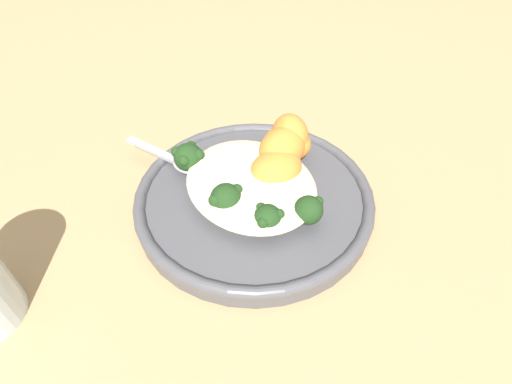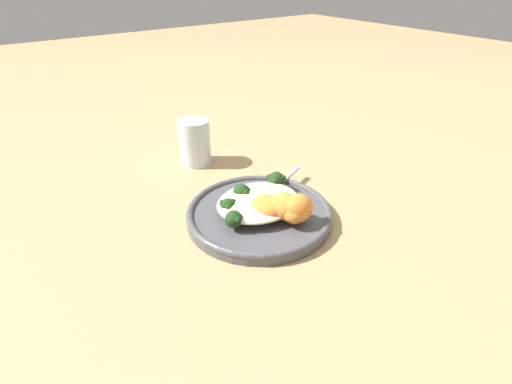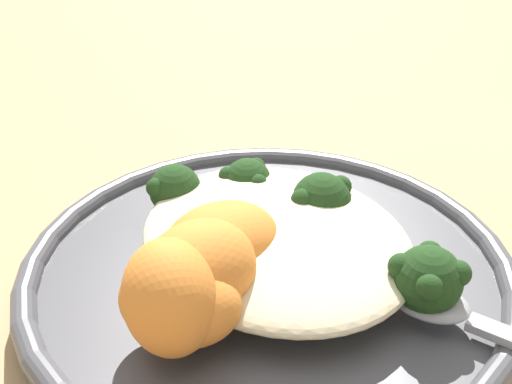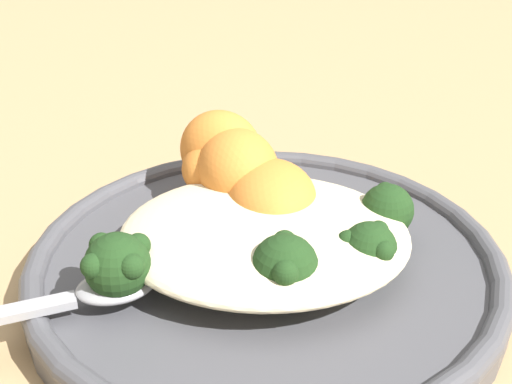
% 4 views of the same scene
% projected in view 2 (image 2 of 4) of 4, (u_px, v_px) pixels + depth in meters
% --- Properties ---
extents(ground_plane, '(4.00, 4.00, 0.00)m').
position_uv_depth(ground_plane, '(270.00, 219.00, 0.67)').
color(ground_plane, tan).
extents(plate, '(0.24, 0.24, 0.02)m').
position_uv_depth(plate, '(259.00, 214.00, 0.66)').
color(plate, '#4C4C51').
rests_on(plate, ground_plane).
extents(quinoa_mound, '(0.14, 0.12, 0.02)m').
position_uv_depth(quinoa_mound, '(258.00, 202.00, 0.65)').
color(quinoa_mound, beige).
rests_on(quinoa_mound, plate).
extents(broccoli_stalk_0, '(0.10, 0.09, 0.03)m').
position_uv_depth(broccoli_stalk_0, '(275.00, 186.00, 0.69)').
color(broccoli_stalk_0, '#8EB25B').
rests_on(broccoli_stalk_0, plate).
extents(broccoli_stalk_1, '(0.03, 0.10, 0.03)m').
position_uv_depth(broccoli_stalk_1, '(248.00, 197.00, 0.66)').
color(broccoli_stalk_1, '#8EB25B').
rests_on(broccoli_stalk_1, plate).
extents(broccoli_stalk_2, '(0.08, 0.07, 0.03)m').
position_uv_depth(broccoli_stalk_2, '(243.00, 208.00, 0.64)').
color(broccoli_stalk_2, '#8EB25B').
rests_on(broccoli_stalk_2, plate).
extents(broccoli_stalk_3, '(0.09, 0.03, 0.03)m').
position_uv_depth(broccoli_stalk_3, '(242.00, 218.00, 0.61)').
color(broccoli_stalk_3, '#8EB25B').
rests_on(broccoli_stalk_3, plate).
extents(sweet_potato_chunk_0, '(0.06, 0.06, 0.04)m').
position_uv_depth(sweet_potato_chunk_0, '(287.00, 206.00, 0.62)').
color(sweet_potato_chunk_0, orange).
rests_on(sweet_potato_chunk_0, plate).
extents(sweet_potato_chunk_1, '(0.06, 0.05, 0.05)m').
position_uv_depth(sweet_potato_chunk_1, '(298.00, 208.00, 0.61)').
color(sweet_potato_chunk_1, orange).
rests_on(sweet_potato_chunk_1, plate).
extents(sweet_potato_chunk_2, '(0.07, 0.06, 0.04)m').
position_uv_depth(sweet_potato_chunk_2, '(294.00, 211.00, 0.62)').
color(sweet_potato_chunk_2, orange).
rests_on(sweet_potato_chunk_2, plate).
extents(sweet_potato_chunk_3, '(0.05, 0.06, 0.03)m').
position_uv_depth(sweet_potato_chunk_3, '(267.00, 207.00, 0.63)').
color(sweet_potato_chunk_3, orange).
rests_on(sweet_potato_chunk_3, plate).
extents(spoon, '(0.11, 0.06, 0.01)m').
position_uv_depth(spoon, '(280.00, 182.00, 0.72)').
color(spoon, '#A3A3A8').
rests_on(spoon, plate).
extents(water_glass, '(0.06, 0.06, 0.10)m').
position_uv_depth(water_glass, '(195.00, 142.00, 0.83)').
color(water_glass, silver).
rests_on(water_glass, ground_plane).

